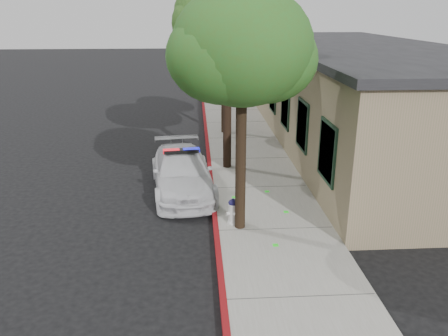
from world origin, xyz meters
TOP-DOWN VIEW (x-y plane):
  - ground at (0.00, 0.00)m, footprint 120.00×120.00m
  - sidewalk at (1.60, 3.00)m, footprint 3.20×60.00m
  - red_curb at (0.06, 3.00)m, footprint 0.14×60.00m
  - clapboard_building at (6.69, 9.00)m, footprint 7.30×20.89m
  - police_car at (-0.90, 3.14)m, footprint 2.37×4.77m
  - fire_hydrant at (0.53, 0.40)m, footprint 0.41×0.36m
  - street_tree_near at (0.71, 0.17)m, footprint 3.62×3.33m
  - street_tree_mid at (0.71, 5.12)m, footprint 3.75×3.57m
  - street_tree_far at (0.92, 10.02)m, footprint 3.14×2.88m

SIDE VIEW (x-z plane):
  - ground at x=0.00m, z-range 0.00..0.00m
  - sidewalk at x=1.60m, z-range 0.00..0.15m
  - red_curb at x=0.06m, z-range 0.00..0.16m
  - fire_hydrant at x=0.53m, z-range 0.15..0.87m
  - police_car at x=-0.90m, z-range -0.06..1.40m
  - clapboard_building at x=6.69m, z-range 0.01..4.25m
  - street_tree_far at x=0.92m, z-range 1.52..6.98m
  - street_tree_near at x=0.71m, z-range 1.65..7.75m
  - street_tree_mid at x=0.71m, z-range 1.88..8.69m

